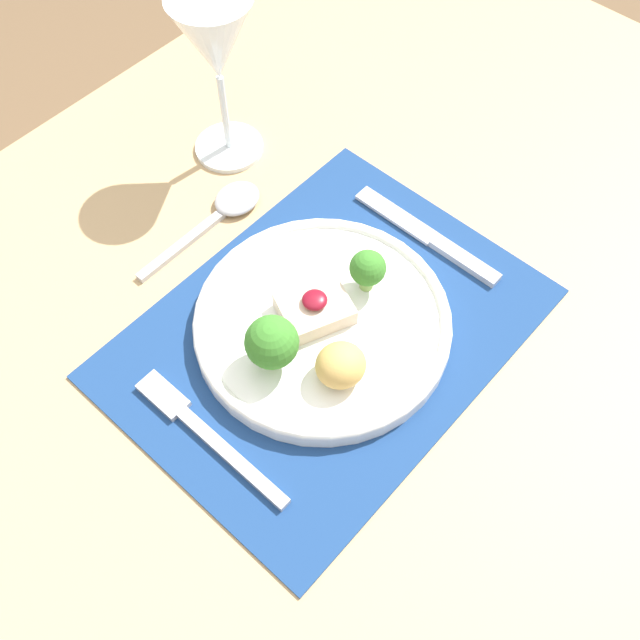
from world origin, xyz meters
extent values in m
plane|color=brown|center=(0.00, 0.00, 0.00)|extent=(8.00, 8.00, 0.00)
cube|color=tan|center=(0.00, 0.00, 0.75)|extent=(1.29, 0.90, 0.03)
cylinder|color=tan|center=(0.57, 0.38, 0.37)|extent=(0.06, 0.06, 0.74)
cube|color=navy|center=(0.00, 0.00, 0.77)|extent=(0.41, 0.30, 0.00)
cylinder|color=white|center=(0.00, 0.01, 0.78)|extent=(0.25, 0.25, 0.02)
torus|color=white|center=(0.00, 0.01, 0.79)|extent=(0.25, 0.25, 0.01)
cube|color=beige|center=(0.00, 0.02, 0.80)|extent=(0.08, 0.08, 0.02)
ellipsoid|color=maroon|center=(0.00, 0.02, 0.81)|extent=(0.02, 0.02, 0.01)
cylinder|color=#84B256|center=(-0.07, 0.01, 0.79)|extent=(0.01, 0.01, 0.02)
sphere|color=#387A28|center=(-0.07, 0.01, 0.82)|extent=(0.05, 0.05, 0.05)
cylinder|color=#84B256|center=(0.06, 0.00, 0.79)|extent=(0.01, 0.01, 0.02)
sphere|color=#387A28|center=(0.06, 0.00, 0.82)|extent=(0.04, 0.04, 0.04)
ellipsoid|color=tan|center=(-0.03, -0.05, 0.80)|extent=(0.06, 0.05, 0.04)
cube|color=#B2B2B7|center=(-0.16, -0.03, 0.77)|extent=(0.01, 0.13, 0.01)
cube|color=#B2B2B7|center=(-0.16, 0.07, 0.77)|extent=(0.02, 0.05, 0.01)
cube|color=#B2B2B7|center=(0.16, -0.05, 0.77)|extent=(0.02, 0.08, 0.01)
cube|color=#B2B2B7|center=(0.16, 0.04, 0.77)|extent=(0.02, 0.10, 0.00)
cube|color=#B2B2B7|center=(-0.02, 0.19, 0.77)|extent=(0.12, 0.01, 0.01)
ellipsoid|color=#B2B2B7|center=(0.06, 0.19, 0.77)|extent=(0.05, 0.04, 0.02)
cylinder|color=white|center=(0.11, 0.25, 0.77)|extent=(0.08, 0.08, 0.01)
cylinder|color=white|center=(0.11, 0.25, 0.82)|extent=(0.01, 0.01, 0.10)
cone|color=white|center=(0.11, 0.25, 0.92)|extent=(0.09, 0.09, 0.09)
camera|label=1|loc=(-0.29, -0.25, 1.40)|focal=42.00mm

